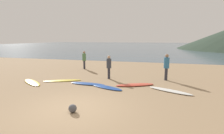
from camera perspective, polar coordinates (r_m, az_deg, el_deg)
name	(u,v)px	position (r m, az deg, el deg)	size (l,w,h in m)	color
ground_plane	(124,69)	(16.52, 3.84, -0.66)	(120.00, 120.00, 0.20)	#997C5B
ocean_water	(152,46)	(70.58, 12.61, 6.72)	(140.00, 100.00, 0.01)	#475B6B
surfboard_0	(32,82)	(12.05, -24.21, -4.48)	(2.27, 0.60, 0.07)	yellow
surfboard_1	(62,81)	(11.89, -15.59, -4.20)	(2.35, 0.51, 0.07)	yellow
surfboard_2	(88,84)	(10.73, -7.81, -5.31)	(2.16, 0.51, 0.09)	#1E479E
surfboard_3	(107,87)	(9.90, -1.70, -6.49)	(2.01, 0.52, 0.08)	#1E479E
surfboard_4	(135,85)	(10.47, 7.35, -5.66)	(2.27, 0.59, 0.09)	#D84C38
surfboard_5	(170,91)	(9.73, 18.06, -7.21)	(2.33, 0.46, 0.09)	white
person_0	(109,65)	(11.94, -1.00, 0.60)	(0.32, 0.32, 1.58)	#2D2D38
person_1	(166,65)	(12.03, 17.04, 0.64)	(0.35, 0.35, 1.72)	#2D2D38
person_2	(84,58)	(16.02, -8.89, 2.71)	(0.32, 0.32, 1.60)	#2D2D38
beach_rock_near	(73,108)	(6.90, -12.50, -12.80)	(0.30, 0.30, 0.30)	#4B4C51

